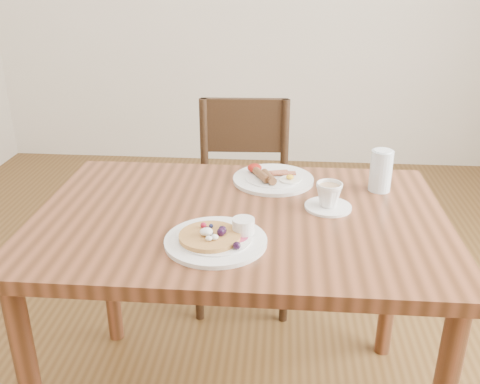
{
  "coord_description": "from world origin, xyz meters",
  "views": [
    {
      "loc": [
        0.12,
        -1.4,
        1.43
      ],
      "look_at": [
        0.0,
        0.0,
        0.82
      ],
      "focal_mm": 40.0,
      "sensor_mm": 36.0,
      "label": 1
    }
  ],
  "objects_px": {
    "breakfast_plate": "(272,178)",
    "water_glass": "(381,171)",
    "chair_far": "(243,193)",
    "teacup_saucer": "(329,197)",
    "dining_table": "(240,244)",
    "pancake_plate": "(217,238)"
  },
  "relations": [
    {
      "from": "water_glass",
      "to": "dining_table",
      "type": "bearing_deg",
      "value": -153.86
    },
    {
      "from": "water_glass",
      "to": "breakfast_plate",
      "type": "bearing_deg",
      "value": 172.23
    },
    {
      "from": "pancake_plate",
      "to": "teacup_saucer",
      "type": "relative_size",
      "value": 1.93
    },
    {
      "from": "pancake_plate",
      "to": "breakfast_plate",
      "type": "bearing_deg",
      "value": 73.25
    },
    {
      "from": "breakfast_plate",
      "to": "pancake_plate",
      "type": "bearing_deg",
      "value": -106.75
    },
    {
      "from": "dining_table",
      "to": "pancake_plate",
      "type": "bearing_deg",
      "value": -104.28
    },
    {
      "from": "dining_table",
      "to": "breakfast_plate",
      "type": "height_order",
      "value": "breakfast_plate"
    },
    {
      "from": "chair_far",
      "to": "breakfast_plate",
      "type": "xyz_separation_m",
      "value": [
        0.13,
        -0.48,
        0.27
      ]
    },
    {
      "from": "breakfast_plate",
      "to": "water_glass",
      "type": "relative_size",
      "value": 2.02
    },
    {
      "from": "teacup_saucer",
      "to": "dining_table",
      "type": "bearing_deg",
      "value": -166.56
    },
    {
      "from": "pancake_plate",
      "to": "breakfast_plate",
      "type": "xyz_separation_m",
      "value": [
        0.13,
        0.44,
        -0.0
      ]
    },
    {
      "from": "breakfast_plate",
      "to": "water_glass",
      "type": "height_order",
      "value": "water_glass"
    },
    {
      "from": "breakfast_plate",
      "to": "teacup_saucer",
      "type": "xyz_separation_m",
      "value": [
        0.17,
        -0.2,
        0.02
      ]
    },
    {
      "from": "breakfast_plate",
      "to": "teacup_saucer",
      "type": "relative_size",
      "value": 1.93
    },
    {
      "from": "pancake_plate",
      "to": "teacup_saucer",
      "type": "bearing_deg",
      "value": 38.13
    },
    {
      "from": "pancake_plate",
      "to": "breakfast_plate",
      "type": "relative_size",
      "value": 1.0
    },
    {
      "from": "breakfast_plate",
      "to": "dining_table",
      "type": "bearing_deg",
      "value": -108.39
    },
    {
      "from": "pancake_plate",
      "to": "chair_far",
      "type": "bearing_deg",
      "value": 90.05
    },
    {
      "from": "teacup_saucer",
      "to": "water_glass",
      "type": "relative_size",
      "value": 1.05
    },
    {
      "from": "dining_table",
      "to": "pancake_plate",
      "type": "distance_m",
      "value": 0.21
    },
    {
      "from": "pancake_plate",
      "to": "breakfast_plate",
      "type": "distance_m",
      "value": 0.46
    },
    {
      "from": "chair_far",
      "to": "teacup_saucer",
      "type": "bearing_deg",
      "value": 111.76
    }
  ]
}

